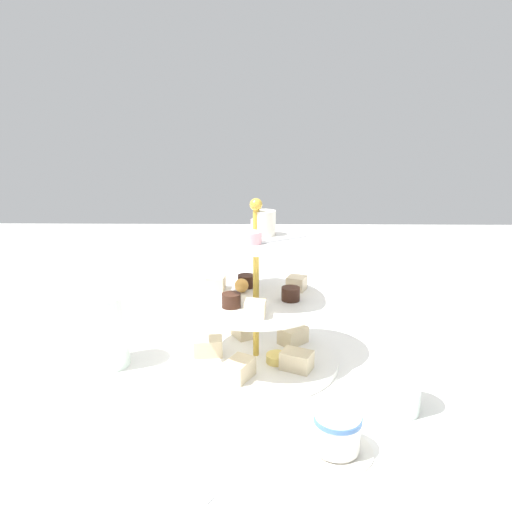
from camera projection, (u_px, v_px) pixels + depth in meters
ground_plane at (256, 360)px, 0.81m from camera, size 2.40×2.40×0.00m
tiered_serving_stand at (256, 314)px, 0.79m from camera, size 0.28×0.28×0.28m
water_glass_tall_right at (107, 331)px, 0.78m from camera, size 0.07×0.07×0.12m
water_glass_short_left at (398, 383)px, 0.66m from camera, size 0.06×0.06×0.08m
teacup_with_saucer at (337, 435)px, 0.57m from camera, size 0.09×0.09×0.05m
butter_knife_left at (227, 300)px, 1.09m from camera, size 0.17×0.03×0.00m
butter_knife_right at (154, 469)px, 0.55m from camera, size 0.15×0.10×0.00m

